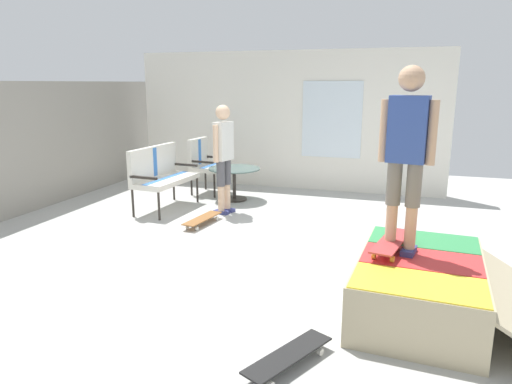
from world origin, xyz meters
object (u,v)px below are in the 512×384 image
person_watching (223,151)px  person_skater (407,148)px  patio_table (234,177)px  skateboard_spare (288,356)px  skateboard_by_bench (202,219)px  patio_bench (160,172)px  skateboard_on_ramp (391,242)px  skate_ramp (423,286)px  patio_chair_near_house (204,161)px

person_watching → person_skater: size_ratio=1.03×
person_watching → person_skater: 3.66m
patio_table → skateboard_spare: size_ratio=1.12×
patio_table → skateboard_by_bench: size_ratio=1.10×
patio_bench → skateboard_on_ramp: bearing=-122.2°
skate_ramp → patio_bench: bearing=58.4°
person_skater → skateboard_spare: bearing=150.8°
skate_ramp → person_skater: 1.24m
person_watching → skateboard_on_ramp: bearing=-132.7°
patio_table → skateboard_spare: 5.01m
skateboard_spare → skateboard_on_ramp: (1.28, -0.64, 0.51)m
patio_bench → skateboard_by_bench: (-0.61, -1.01, -0.53)m
skate_ramp → person_watching: bearing=48.9°
person_watching → skate_ramp: bearing=-131.1°
skate_ramp → skateboard_on_ramp: skateboard_on_ramp is taller
patio_table → skateboard_on_ramp: 4.26m
patio_bench → person_skater: person_skater is taller
patio_table → person_watching: size_ratio=0.53×
patio_chair_near_house → skateboard_on_ramp: patio_chair_near_house is taller
patio_chair_near_house → skateboard_by_bench: 2.09m
skateboard_spare → skateboard_on_ramp: skateboard_on_ramp is taller
person_watching → skateboard_by_bench: size_ratio=2.06×
patio_chair_near_house → person_watching: 1.49m
skateboard_spare → skateboard_on_ramp: bearing=-26.5°
person_watching → skateboard_by_bench: person_watching is taller
patio_chair_near_house → skateboard_spare: 5.66m
patio_chair_near_house → person_skater: 5.12m
patio_bench → patio_chair_near_house: bearing=-9.6°
patio_chair_near_house → skateboard_on_ramp: (-3.58, -3.48, -0.01)m
patio_bench → patio_table: patio_bench is taller
patio_table → person_skater: size_ratio=0.55×
patio_chair_near_house → patio_table: patio_chair_near_house is taller
patio_bench → person_skater: 4.51m
skate_ramp → patio_chair_near_house: (3.70, 3.78, 0.36)m
patio_bench → person_watching: size_ratio=0.76×
patio_chair_near_house → person_skater: (-3.59, -3.55, 0.86)m
person_watching → person_skater: bearing=-132.1°
skateboard_spare → skateboard_by_bench: bearing=34.3°
patio_table → patio_chair_near_house: bearing=65.1°
person_watching → skateboard_on_ramp: person_watching is taller
skateboard_on_ramp → patio_table: bearing=40.4°
skateboard_by_bench → skateboard_on_ramp: bearing=-122.7°
skate_ramp → skateboard_on_ramp: size_ratio=2.20×
patio_table → person_watching: (-0.83, -0.14, 0.58)m
person_skater → skateboard_on_ramp: bearing=82.3°
patio_table → person_skater: person_skater is taller
patio_chair_near_house → skateboard_spare: bearing=-149.7°
patio_chair_near_house → person_watching: person_watching is taller
patio_table → skateboard_on_ramp: (-3.24, -2.76, 0.19)m
patio_bench → patio_chair_near_house: 1.27m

